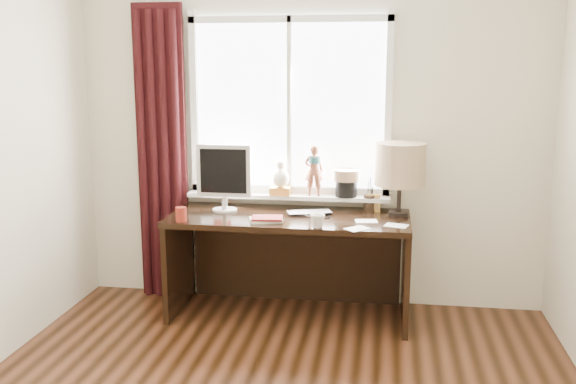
% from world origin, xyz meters
% --- Properties ---
extents(wall_back, '(3.50, 0.00, 2.60)m').
position_xyz_m(wall_back, '(0.00, 2.00, 1.30)').
color(wall_back, beige).
rests_on(wall_back, ground).
extents(laptop, '(0.36, 0.29, 0.02)m').
position_xyz_m(laptop, '(0.04, 1.69, 0.76)').
color(laptop, silver).
rests_on(laptop, desk).
extents(mug, '(0.13, 0.13, 0.10)m').
position_xyz_m(mug, '(0.14, 1.33, 0.80)').
color(mug, white).
rests_on(mug, desk).
extents(red_cup, '(0.08, 0.08, 0.10)m').
position_xyz_m(red_cup, '(-0.81, 1.36, 0.80)').
color(red_cup, maroon).
rests_on(red_cup, desk).
extents(window, '(1.52, 0.22, 1.40)m').
position_xyz_m(window, '(-0.14, 1.95, 1.31)').
color(window, white).
rests_on(window, ground).
extents(curtain, '(0.38, 0.09, 2.25)m').
position_xyz_m(curtain, '(-1.13, 1.91, 1.12)').
color(curtain, black).
rests_on(curtain, floor).
extents(desk, '(1.70, 0.70, 0.75)m').
position_xyz_m(desk, '(-0.10, 1.73, 0.51)').
color(desk, black).
rests_on(desk, floor).
extents(monitor, '(0.40, 0.18, 0.49)m').
position_xyz_m(monitor, '(-0.59, 1.70, 1.03)').
color(monitor, beige).
rests_on(monitor, desk).
extents(notebook_stack, '(0.26, 0.22, 0.03)m').
position_xyz_m(notebook_stack, '(-0.23, 1.44, 0.77)').
color(notebook_stack, beige).
rests_on(notebook_stack, desk).
extents(brush_holder, '(0.09, 0.09, 0.25)m').
position_xyz_m(brush_holder, '(0.46, 1.87, 0.81)').
color(brush_holder, black).
rests_on(brush_holder, desk).
extents(icon_frame, '(0.10, 0.04, 0.13)m').
position_xyz_m(icon_frame, '(0.49, 1.85, 0.81)').
color(icon_frame, gold).
rests_on(icon_frame, desk).
extents(table_lamp, '(0.35, 0.35, 0.52)m').
position_xyz_m(table_lamp, '(0.67, 1.75, 1.11)').
color(table_lamp, black).
rests_on(table_lamp, desk).
extents(loose_papers, '(0.43, 0.37, 0.00)m').
position_xyz_m(loose_papers, '(0.50, 1.45, 0.75)').
color(loose_papers, white).
rests_on(loose_papers, desk).
extents(desk_cables, '(0.17, 0.30, 0.01)m').
position_xyz_m(desk_cables, '(0.13, 1.70, 0.75)').
color(desk_cables, black).
rests_on(desk_cables, desk).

